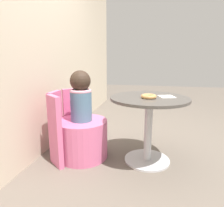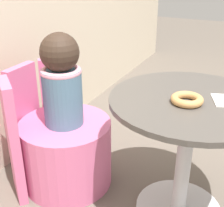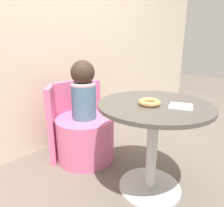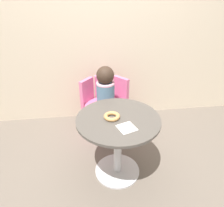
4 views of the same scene
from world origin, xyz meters
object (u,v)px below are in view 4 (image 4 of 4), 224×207
object	(u,v)px
tub_chair	(106,119)
round_table	(118,134)
child_figure	(105,87)
donut	(112,116)

from	to	relation	value
tub_chair	round_table	bearing A→B (deg)	-86.15
round_table	child_figure	xyz separation A→B (m)	(-0.05, 0.67, 0.17)
round_table	child_figure	bearing A→B (deg)	93.85
child_figure	donut	world-z (taller)	child_figure
tub_chair	child_figure	bearing A→B (deg)	0.00
tub_chair	child_figure	distance (m)	0.45
tub_chair	child_figure	size ratio (longest dim) A/B	1.03
round_table	tub_chair	bearing A→B (deg)	93.85
child_figure	donut	distance (m)	0.67
donut	tub_chair	bearing A→B (deg)	89.07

